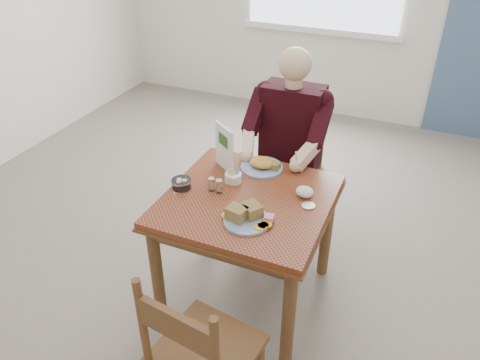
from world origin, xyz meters
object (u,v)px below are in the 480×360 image
at_px(chair_far, 290,171).
at_px(chair_near, 200,356).
at_px(diner, 288,135).
at_px(table, 248,213).
at_px(near_plate, 247,216).
at_px(far_plate, 263,165).

bearing_deg(chair_far, chair_near, -85.53).
bearing_deg(diner, chair_near, -85.27).
distance_m(table, near_plate, 0.26).
bearing_deg(near_plate, chair_near, -85.39).
xyz_separation_m(chair_far, far_plate, (-0.04, -0.47, 0.30)).
xyz_separation_m(chair_far, chair_near, (0.13, -1.65, 0.00)).
distance_m(chair_near, diner, 1.60).
bearing_deg(table, diner, 90.00).
bearing_deg(diner, near_plate, -85.19).
bearing_deg(near_plate, table, 110.96).
xyz_separation_m(table, far_plate, (-0.04, 0.33, 0.14)).
xyz_separation_m(chair_far, diner, (0.00, -0.09, 0.33)).
relative_size(chair_near, near_plate, 3.00).
distance_m(diner, far_plate, 0.39).
bearing_deg(chair_near, table, 98.61).
bearing_deg(diner, table, -90.00).
xyz_separation_m(table, near_plate, (0.08, -0.20, 0.14)).
relative_size(diner, far_plate, 4.61).
xyz_separation_m(chair_near, diner, (-0.13, 1.56, 0.33)).
height_order(chair_near, far_plate, chair_near).
height_order(diner, near_plate, diner).
bearing_deg(table, far_plate, 96.25).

